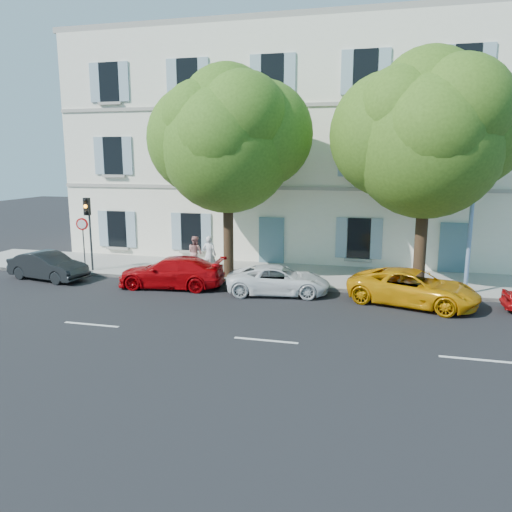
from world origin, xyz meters
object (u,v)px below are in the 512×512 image
(road_sign, at_px, (83,233))
(pedestrian_a, at_px, (209,255))
(car_dark_sedan, at_px, (48,266))
(car_yellow_supercar, at_px, (413,288))
(traffic_light, at_px, (88,218))
(car_white_coupe, at_px, (278,280))
(tree_left, at_px, (227,147))
(tree_right, at_px, (427,143))
(car_red_coupe, at_px, (171,272))
(street_lamp, at_px, (475,177))
(pedestrian_b, at_px, (195,252))

(road_sign, xyz_separation_m, pedestrian_a, (6.11, 0.79, -0.93))
(road_sign, bearing_deg, car_dark_sedan, -117.89)
(pedestrian_a, bearing_deg, car_yellow_supercar, 163.79)
(traffic_light, bearing_deg, car_white_coupe, -8.05)
(car_dark_sedan, height_order, traffic_light, traffic_light)
(tree_left, relative_size, tree_right, 0.98)
(car_yellow_supercar, height_order, tree_left, tree_left)
(car_dark_sedan, distance_m, road_sign, 2.26)
(car_red_coupe, xyz_separation_m, car_white_coupe, (4.68, 0.09, -0.08))
(tree_right, height_order, road_sign, tree_right)
(tree_left, height_order, tree_right, tree_right)
(car_dark_sedan, bearing_deg, car_red_coupe, -78.31)
(car_white_coupe, relative_size, car_yellow_supercar, 0.87)
(tree_left, distance_m, traffic_light, 7.53)
(car_dark_sedan, xyz_separation_m, street_lamp, (18.06, 1.32, 4.13))
(traffic_light, height_order, street_lamp, street_lamp)
(car_white_coupe, distance_m, pedestrian_a, 4.39)
(car_yellow_supercar, distance_m, tree_left, 9.80)
(car_white_coupe, relative_size, traffic_light, 1.19)
(car_red_coupe, xyz_separation_m, car_yellow_supercar, (9.93, -0.17, 0.00))
(tree_left, height_order, pedestrian_a, tree_left)
(traffic_light, relative_size, street_lamp, 0.43)
(car_white_coupe, bearing_deg, car_dark_sedan, 82.18)
(car_dark_sedan, bearing_deg, pedestrian_b, -51.32)
(car_red_coupe, bearing_deg, pedestrian_b, 176.08)
(tree_left, bearing_deg, car_red_coupe, -135.29)
(street_lamp, bearing_deg, tree_left, 175.88)
(traffic_light, xyz_separation_m, pedestrian_a, (5.70, 0.88, -1.65))
(car_yellow_supercar, distance_m, pedestrian_b, 10.52)
(car_yellow_supercar, distance_m, road_sign, 15.27)
(car_dark_sedan, bearing_deg, traffic_light, -28.74)
(car_dark_sedan, xyz_separation_m, pedestrian_b, (5.96, 3.15, 0.33))
(road_sign, distance_m, pedestrian_a, 6.23)
(road_sign, bearing_deg, tree_right, 0.97)
(car_dark_sedan, distance_m, pedestrian_a, 7.37)
(car_dark_sedan, relative_size, traffic_light, 1.10)
(car_yellow_supercar, distance_m, pedestrian_a, 9.36)
(tree_right, distance_m, traffic_light, 15.40)
(road_sign, xyz_separation_m, pedestrian_b, (5.11, 1.54, -1.01))
(car_dark_sedan, distance_m, traffic_light, 2.84)
(car_red_coupe, height_order, traffic_light, traffic_light)
(car_red_coupe, distance_m, tree_left, 5.99)
(car_dark_sedan, xyz_separation_m, car_yellow_supercar, (15.98, -0.08, 0.03))
(road_sign, relative_size, street_lamp, 0.31)
(car_red_coupe, relative_size, traffic_light, 1.31)
(car_dark_sedan, xyz_separation_m, traffic_light, (1.25, 1.52, 2.05))
(tree_right, relative_size, pedestrian_b, 5.66)
(car_white_coupe, bearing_deg, pedestrian_a, 50.73)
(car_red_coupe, xyz_separation_m, traffic_light, (-4.79, 1.43, 2.02))
(car_dark_sedan, height_order, car_red_coupe, car_red_coupe)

